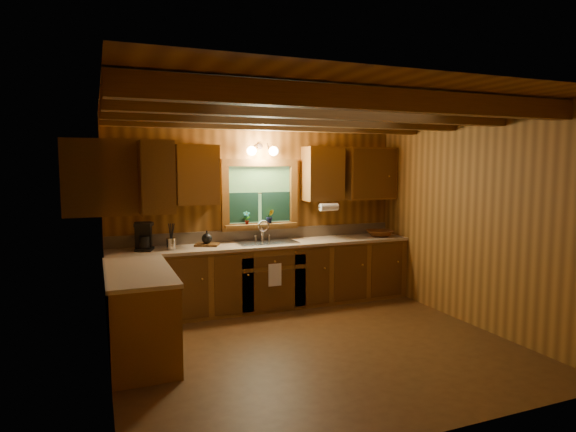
# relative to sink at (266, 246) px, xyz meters

# --- Properties ---
(room) EXTENTS (4.20, 4.20, 4.20)m
(room) POSITION_rel_sink_xyz_m (0.00, -1.60, 0.44)
(room) COLOR #4C2E12
(room) RESTS_ON ground
(ceiling_beams) EXTENTS (4.20, 2.54, 0.18)m
(ceiling_beams) POSITION_rel_sink_xyz_m (0.00, -1.60, 1.63)
(ceiling_beams) COLOR brown
(ceiling_beams) RESTS_ON room
(base_cabinets) EXTENTS (4.20, 2.22, 0.86)m
(base_cabinets) POSITION_rel_sink_xyz_m (-0.49, -0.32, -0.43)
(base_cabinets) COLOR brown
(base_cabinets) RESTS_ON ground
(countertop) EXTENTS (4.20, 2.24, 0.04)m
(countertop) POSITION_rel_sink_xyz_m (-0.48, -0.31, 0.02)
(countertop) COLOR tan
(countertop) RESTS_ON base_cabinets
(backsplash) EXTENTS (4.20, 0.02, 0.16)m
(backsplash) POSITION_rel_sink_xyz_m (0.00, 0.28, 0.12)
(backsplash) COLOR tan
(backsplash) RESTS_ON room
(dishwasher_panel) EXTENTS (0.02, 0.60, 0.80)m
(dishwasher_panel) POSITION_rel_sink_xyz_m (-1.47, -0.92, -0.43)
(dishwasher_panel) COLOR white
(dishwasher_panel) RESTS_ON base_cabinets
(upper_cabinets) EXTENTS (4.19, 1.77, 0.78)m
(upper_cabinets) POSITION_rel_sink_xyz_m (-0.56, -0.18, 0.98)
(upper_cabinets) COLOR brown
(upper_cabinets) RESTS_ON room
(window) EXTENTS (1.12, 0.08, 1.00)m
(window) POSITION_rel_sink_xyz_m (0.00, 0.26, 0.67)
(window) COLOR brown
(window) RESTS_ON room
(window_sill) EXTENTS (1.06, 0.14, 0.04)m
(window_sill) POSITION_rel_sink_xyz_m (0.00, 0.22, 0.26)
(window_sill) COLOR brown
(window_sill) RESTS_ON room
(wall_sconce) EXTENTS (0.45, 0.21, 0.17)m
(wall_sconce) POSITION_rel_sink_xyz_m (0.00, 0.14, 1.31)
(wall_sconce) COLOR black
(wall_sconce) RESTS_ON room
(paper_towel_roll) EXTENTS (0.27, 0.11, 0.11)m
(paper_towel_roll) POSITION_rel_sink_xyz_m (0.92, -0.07, 0.51)
(paper_towel_roll) COLOR white
(paper_towel_roll) RESTS_ON upper_cabinets
(dish_towel) EXTENTS (0.18, 0.01, 0.30)m
(dish_towel) POSITION_rel_sink_xyz_m (0.00, -0.34, -0.34)
(dish_towel) COLOR white
(dish_towel) RESTS_ON base_cabinets
(sink) EXTENTS (0.82, 0.48, 0.43)m
(sink) POSITION_rel_sink_xyz_m (0.00, 0.00, 0.00)
(sink) COLOR silver
(sink) RESTS_ON countertop
(coffee_maker) EXTENTS (0.20, 0.25, 0.35)m
(coffee_maker) POSITION_rel_sink_xyz_m (-1.62, 0.03, 0.22)
(coffee_maker) COLOR black
(coffee_maker) RESTS_ON countertop
(utensil_crock) EXTENTS (0.12, 0.12, 0.33)m
(utensil_crock) POSITION_rel_sink_xyz_m (-1.30, -0.06, 0.13)
(utensil_crock) COLOR silver
(utensil_crock) RESTS_ON countertop
(cutting_board) EXTENTS (0.36, 0.32, 0.03)m
(cutting_board) POSITION_rel_sink_xyz_m (-0.81, 0.06, 0.06)
(cutting_board) COLOR #502F11
(cutting_board) RESTS_ON countertop
(teakettle) EXTENTS (0.14, 0.14, 0.18)m
(teakettle) POSITION_rel_sink_xyz_m (-0.81, 0.06, 0.14)
(teakettle) COLOR black
(teakettle) RESTS_ON cutting_board
(wicker_basket) EXTENTS (0.49, 0.49, 0.10)m
(wicker_basket) POSITION_rel_sink_xyz_m (1.77, -0.09, 0.09)
(wicker_basket) COLOR #48230C
(wicker_basket) RESTS_ON countertop
(potted_plant_left) EXTENTS (0.11, 0.08, 0.19)m
(potted_plant_left) POSITION_rel_sink_xyz_m (-0.21, 0.22, 0.38)
(potted_plant_left) COLOR #502F11
(potted_plant_left) RESTS_ON window_sill
(potted_plant_right) EXTENTS (0.12, 0.10, 0.20)m
(potted_plant_right) POSITION_rel_sink_xyz_m (0.13, 0.21, 0.38)
(potted_plant_right) COLOR #502F11
(potted_plant_right) RESTS_ON window_sill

